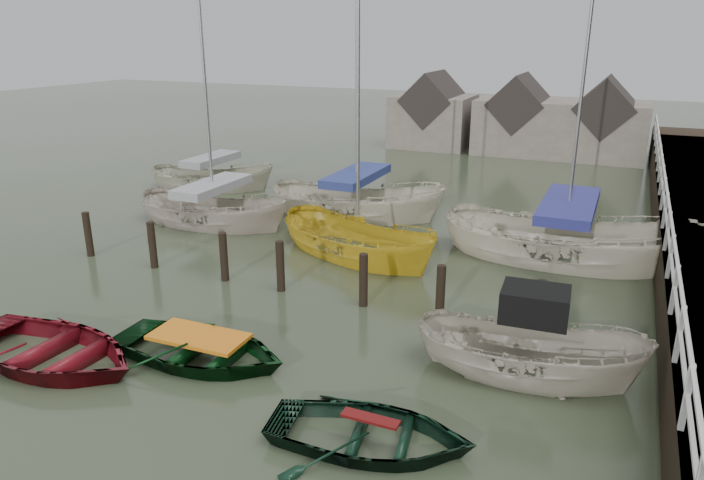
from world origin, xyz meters
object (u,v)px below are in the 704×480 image
at_px(rowboat_red, 52,363).
at_px(rowboat_green, 201,360).
at_px(sailboat_a, 215,222).
at_px(sailboat_e, 213,187).
at_px(sailboat_d, 563,258).
at_px(motorboat, 527,372).
at_px(sailboat_c, 358,254).
at_px(rowboat_dkgreen, 370,445).
at_px(sailboat_b, 356,214).

relative_size(rowboat_red, rowboat_green, 1.12).
relative_size(sailboat_a, sailboat_e, 1.13).
xyz_separation_m(rowboat_green, sailboat_d, (6.34, 9.56, 0.06)).
bearing_deg(motorboat, sailboat_e, 51.52).
bearing_deg(sailboat_e, sailboat_c, -136.41).
distance_m(rowboat_dkgreen, sailboat_b, 13.79).
height_order(rowboat_green, sailboat_c, sailboat_c).
distance_m(rowboat_red, rowboat_dkgreen, 7.18).
bearing_deg(motorboat, sailboat_d, -3.02).
relative_size(sailboat_c, sailboat_e, 1.11).
xyz_separation_m(rowboat_green, rowboat_dkgreen, (4.38, -1.20, 0.00)).
distance_m(rowboat_green, sailboat_b, 11.42).
distance_m(motorboat, sailboat_d, 7.41).
height_order(sailboat_a, sailboat_e, sailboat_a).
height_order(sailboat_c, sailboat_e, sailboat_c).
relative_size(rowboat_dkgreen, sailboat_d, 0.27).
relative_size(rowboat_dkgreen, motorboat, 0.75).
height_order(rowboat_dkgreen, sailboat_d, sailboat_d).
bearing_deg(rowboat_green, rowboat_red, 114.60).
distance_m(sailboat_b, sailboat_c, 4.33).
xyz_separation_m(rowboat_dkgreen, sailboat_a, (-9.96, 9.51, 0.07)).
relative_size(rowboat_red, sailboat_e, 0.43).
xyz_separation_m(rowboat_green, sailboat_b, (-1.33, 11.35, 0.06)).
height_order(rowboat_dkgreen, sailboat_c, sailboat_c).
distance_m(motorboat, sailboat_b, 12.04).
height_order(rowboat_green, sailboat_b, sailboat_b).
xyz_separation_m(rowboat_red, rowboat_green, (2.80, 1.38, 0.00)).
height_order(sailboat_a, sailboat_c, sailboat_a).
bearing_deg(sailboat_e, motorboat, -141.13).
bearing_deg(sailboat_b, sailboat_d, -109.89).
xyz_separation_m(rowboat_green, motorboat, (6.44, 2.15, 0.09)).
bearing_deg(rowboat_dkgreen, sailboat_b, 14.45).
distance_m(sailboat_b, sailboat_e, 7.69).
xyz_separation_m(rowboat_dkgreen, sailboat_e, (-13.27, 13.98, 0.07)).
distance_m(rowboat_green, sailboat_a, 10.01).
bearing_deg(sailboat_b, rowboat_dkgreen, -162.29).
height_order(motorboat, sailboat_c, sailboat_c).
bearing_deg(sailboat_c, rowboat_red, -179.52).
bearing_deg(sailboat_b, sailboat_e, 72.54).
bearing_deg(sailboat_b, sailboat_a, 118.74).
relative_size(motorboat, sailboat_e, 0.46).
height_order(motorboat, sailboat_b, sailboat_b).
distance_m(rowboat_green, sailboat_c, 7.40).
relative_size(rowboat_green, sailboat_d, 0.31).
height_order(sailboat_d, sailboat_e, sailboat_d).
bearing_deg(rowboat_dkgreen, rowboat_green, 64.66).
bearing_deg(sailboat_e, sailboat_a, -159.88).
xyz_separation_m(motorboat, sailboat_a, (-12.02, 6.16, -0.02)).
bearing_deg(sailboat_c, sailboat_a, 102.02).
xyz_separation_m(motorboat, sailboat_d, (-0.09, 7.41, -0.03)).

